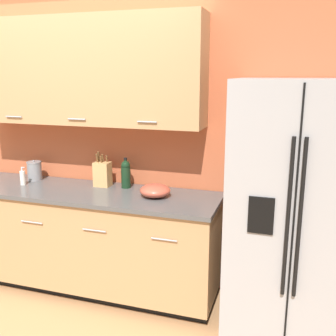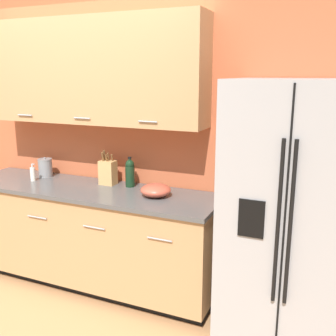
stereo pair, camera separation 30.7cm
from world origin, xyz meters
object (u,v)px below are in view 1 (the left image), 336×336
object	(u,v)px
mixing_bowl	(155,190)
refrigerator	(293,212)
knife_block	(102,174)
wine_bottle	(126,174)
soap_dispenser	(23,178)
steel_canister	(34,171)

from	to	relation	value
mixing_bowl	refrigerator	bearing A→B (deg)	-4.77
knife_block	wine_bottle	world-z (taller)	knife_block
soap_dispenser	mixing_bowl	bearing A→B (deg)	1.22
knife_block	mixing_bowl	xyz separation A→B (m)	(0.55, -0.15, -0.06)
knife_block	wine_bottle	size ratio (longest dim) A/B	1.16
steel_canister	mixing_bowl	world-z (taller)	steel_canister
steel_canister	knife_block	bearing A→B (deg)	0.34
steel_canister	refrigerator	bearing A→B (deg)	-5.84
refrigerator	knife_block	distance (m)	1.64
wine_bottle	steel_canister	distance (m)	0.92
refrigerator	soap_dispenser	size ratio (longest dim) A/B	11.24
mixing_bowl	knife_block	bearing A→B (deg)	164.42
knife_block	refrigerator	bearing A→B (deg)	-8.50
knife_block	wine_bottle	bearing A→B (deg)	4.39
refrigerator	mixing_bowl	distance (m)	1.08
refrigerator	wine_bottle	size ratio (longest dim) A/B	6.95
knife_block	soap_dispenser	world-z (taller)	knife_block
wine_bottle	steel_canister	bearing A→B (deg)	-178.71
steel_canister	mixing_bowl	xyz separation A→B (m)	(1.25, -0.15, -0.04)
knife_block	steel_canister	world-z (taller)	knife_block
wine_bottle	mixing_bowl	world-z (taller)	wine_bottle
soap_dispenser	knife_block	bearing A→B (deg)	14.26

